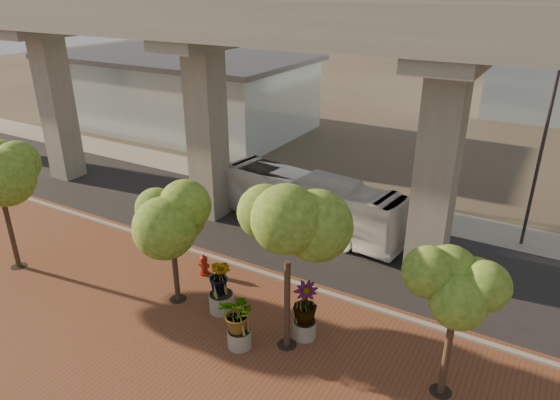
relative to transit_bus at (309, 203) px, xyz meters
The scene contains 17 objects.
ground 3.51m from the transit_bus, 81.68° to the right, with size 160.00×160.00×0.00m, color #3C352B.
brick_plaza 11.26m from the transit_bus, 87.63° to the right, with size 70.00×13.00×0.06m, color brown.
asphalt_road 1.91m from the transit_bus, 68.22° to the right, with size 90.00×8.00×0.04m, color black.
curb_strip 5.36m from the transit_bus, 84.89° to the right, with size 70.00×0.25×0.16m, color gray.
far_sidewalk 4.60m from the transit_bus, 83.95° to the left, with size 90.00×3.00×0.06m, color gray.
transit_viaduct 5.94m from the transit_bus, 68.22° to the right, with size 72.00×5.60×12.40m.
station_pavilion 23.45m from the transit_bus, 146.68° to the left, with size 23.00×13.00×6.30m.
transit_bus is the anchor object (origin of this frame).
fire_hydrant 6.80m from the transit_bus, 106.52° to the right, with size 0.48×0.44×0.97m.
planter_front 9.88m from the transit_bus, 77.39° to the right, with size 1.93×1.93×2.12m.
planter_right 8.93m from the transit_bus, 63.96° to the right, with size 2.11×2.11×2.25m.
planter_left 8.27m from the transit_bus, 87.54° to the right, with size 2.17×2.17×2.39m.
street_tree_near_west 9.09m from the transit_bus, 101.01° to the right, with size 3.61×3.61×5.73m.
street_tree_near_east 9.94m from the transit_bus, 67.68° to the right, with size 3.53×3.53×6.08m.
street_tree_far_east 12.46m from the transit_bus, 42.79° to the right, with size 3.33×3.33×5.67m.
streetlamp_west 11.98m from the transit_bus, 160.18° to the left, with size 0.41×1.21×8.37m.
streetlamp_east 11.31m from the transit_bus, 19.91° to the left, with size 0.45×1.33×9.16m.
Camera 1 is at (10.10, -18.13, 12.00)m, focal length 32.00 mm.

